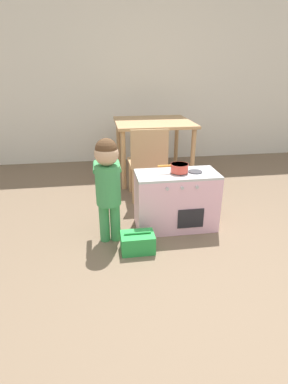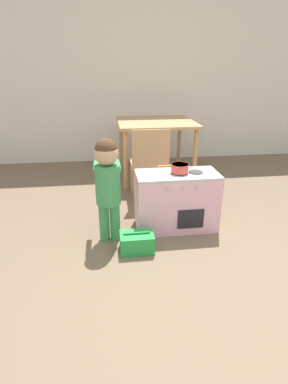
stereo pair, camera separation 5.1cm
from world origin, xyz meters
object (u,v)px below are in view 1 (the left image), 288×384
toy_pot (179,167)px  dining_table (153,129)px  child_figure (108,178)px  dining_chair_near (148,162)px  toy_basket (138,242)px  play_kitchen (176,201)px

toy_pot → dining_table: 1.42m
child_figure → dining_chair_near: bearing=60.5°
child_figure → dining_table: 1.69m
dining_table → dining_chair_near: bearing=-104.4°
toy_pot → child_figure: (-0.63, -0.14, -0.01)m
toy_basket → dining_table: (0.44, 1.77, 0.57)m
play_kitchen → dining_chair_near: dining_chair_near is taller
dining_table → child_figure: bearing=-112.6°
play_kitchen → dining_table: bearing=88.4°
play_kitchen → toy_pot: bearing=1.8°
dining_chair_near → toy_basket: bearing=-103.6°
toy_pot → play_kitchen: bearing=-178.2°
toy_basket → dining_table: dining_table is taller
play_kitchen → dining_table: (0.04, 1.42, 0.38)m
play_kitchen → child_figure: bearing=-167.0°
play_kitchen → toy_pot: 0.32m
play_kitchen → dining_chair_near: bearing=103.0°
toy_basket → dining_chair_near: 1.11m
toy_basket → dining_table: 1.91m
child_figure → toy_basket: 0.57m
child_figure → toy_pot: bearing=12.8°
play_kitchen → dining_chair_near: 0.71m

